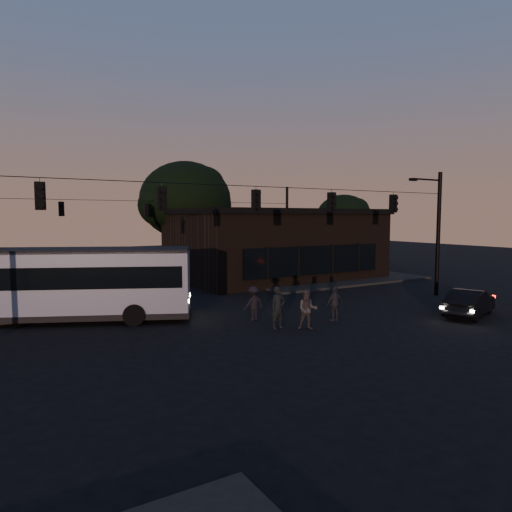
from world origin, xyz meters
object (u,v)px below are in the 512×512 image
bus (59,281)px  pedestrian_a (278,307)px  pedestrian_c (335,304)px  pedestrian_d (253,303)px  pedestrian_b (308,309)px  building (275,243)px  car (470,303)px

bus → pedestrian_a: bus is taller
pedestrian_c → pedestrian_d: pedestrian_c is taller
pedestrian_b → pedestrian_a: bearing=173.0°
pedestrian_a → pedestrian_b: size_ratio=1.06×
pedestrian_a → bus: bearing=139.5°
building → pedestrian_d: bearing=-127.3°
pedestrian_a → pedestrian_d: pedestrian_a is taller
pedestrian_d → car: bearing=150.0°
pedestrian_d → building: bearing=-130.9°
building → pedestrian_a: (-9.04, -13.88, -1.79)m
building → car: building is taller
pedestrian_a → pedestrian_b: bearing=-40.9°
bus → car: bearing=-3.3°
building → pedestrian_c: size_ratio=9.60×
building → car: 16.81m
pedestrian_d → bus: bearing=-33.8°
building → pedestrian_a: size_ratio=8.40×
bus → pedestrian_d: (7.73, -4.51, -1.09)m
pedestrian_c → pedestrian_d: (-3.12, 2.09, -0.00)m
bus → pedestrian_c: size_ratio=7.46×
bus → pedestrian_c: (10.84, -6.60, -1.08)m
building → pedestrian_a: building is taller
car → pedestrian_b: 8.57m
car → pedestrian_b: bearing=57.7°
bus → pedestrian_d: 9.01m
pedestrian_c → bus: bearing=-34.0°
pedestrian_b → pedestrian_d: (-1.09, 2.68, -0.07)m
building → pedestrian_a: bearing=-123.1°
pedestrian_a → pedestrian_d: bearing=92.1°
building → bus: size_ratio=1.29×
building → pedestrian_c: bearing=-113.2°
pedestrian_a → pedestrian_b: (0.97, -0.80, -0.05)m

